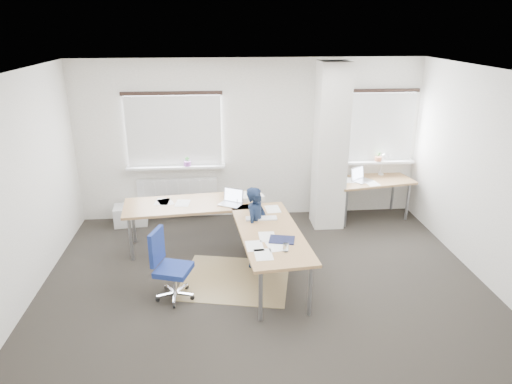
{
  "coord_description": "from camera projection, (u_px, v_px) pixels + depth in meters",
  "views": [
    {
      "loc": [
        -0.58,
        -5.27,
        3.35
      ],
      "look_at": [
        -0.03,
        0.9,
        1.03
      ],
      "focal_mm": 32.0,
      "sensor_mm": 36.0,
      "label": 1
    }
  ],
  "objects": [
    {
      "name": "room_shell",
      "position": [
        275.0,
        152.0,
        5.96
      ],
      "size": [
        6.04,
        5.04,
        2.82
      ],
      "color": "beige",
      "rests_on": "ground"
    },
    {
      "name": "person",
      "position": [
        256.0,
        227.0,
        6.5
      ],
      "size": [
        0.47,
        0.52,
        1.2
      ],
      "primitive_type": "imported",
      "rotation": [
        0.0,
        0.0,
        1.03
      ],
      "color": "black",
      "rests_on": "ground"
    },
    {
      "name": "desk_side",
      "position": [
        372.0,
        182.0,
        8.08
      ],
      "size": [
        1.5,
        0.93,
        1.22
      ],
      "rotation": [
        0.0,
        0.0,
        0.17
      ],
      "color": "olive",
      "rests_on": "ground"
    },
    {
      "name": "task_chair",
      "position": [
        172.0,
        280.0,
        5.81
      ],
      "size": [
        0.53,
        0.52,
        0.94
      ],
      "rotation": [
        0.0,
        0.0,
        -0.31
      ],
      "color": "navy",
      "rests_on": "ground"
    },
    {
      "name": "ground",
      "position": [
        264.0,
        287.0,
        6.14
      ],
      "size": [
        6.0,
        6.0,
        0.0
      ],
      "primitive_type": "plane",
      "color": "black",
      "rests_on": "ground"
    },
    {
      "name": "desk_main",
      "position": [
        230.0,
        218.0,
        6.57
      ],
      "size": [
        2.64,
        2.63,
        0.96
      ],
      "rotation": [
        0.0,
        0.0,
        0.1
      ],
      "color": "olive",
      "rests_on": "ground"
    },
    {
      "name": "white_crate",
      "position": [
        131.0,
        215.0,
        8.0
      ],
      "size": [
        0.6,
        0.45,
        0.33
      ],
      "primitive_type": "cube",
      "rotation": [
        0.0,
        0.0,
        0.1
      ],
      "color": "white",
      "rests_on": "ground"
    },
    {
      "name": "floor_mat",
      "position": [
        235.0,
        279.0,
        6.31
      ],
      "size": [
        1.67,
        1.5,
        0.01
      ],
      "primitive_type": "cube",
      "rotation": [
        0.0,
        0.0,
        -0.21
      ],
      "color": "olive",
      "rests_on": "ground"
    }
  ]
}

